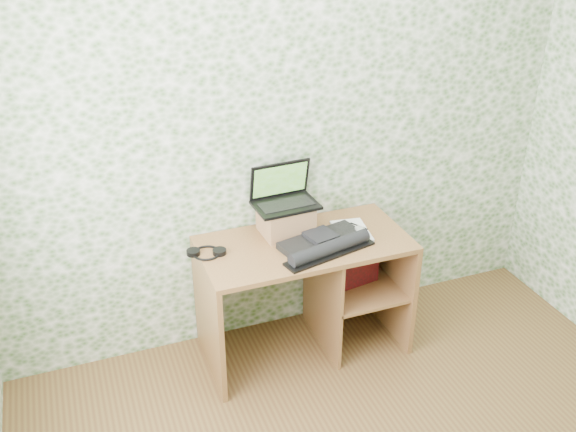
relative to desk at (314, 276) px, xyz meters
name	(u,v)px	position (x,y,z in m)	size (l,w,h in m)	color
wall_back	(285,133)	(-0.08, 0.28, 0.82)	(3.50, 3.50, 0.00)	silver
desk	(314,276)	(0.00, 0.00, 0.00)	(1.20, 0.60, 0.75)	brown
riser	(286,219)	(-0.14, 0.12, 0.35)	(0.28, 0.24, 0.17)	brown
laptop	(283,195)	(-0.14, 0.15, 0.50)	(0.37, 0.27, 0.24)	black
keyboard	(325,244)	(0.00, -0.13, 0.30)	(0.57, 0.39, 0.08)	black
headphones	(206,252)	(-0.63, 0.04, 0.28)	(0.21, 0.20, 0.03)	black
notepad	(352,231)	(0.22, -0.02, 0.28)	(0.19, 0.27, 0.01)	silver
mouse	(360,231)	(0.25, -0.07, 0.30)	(0.06, 0.09, 0.03)	silver
pen	(359,226)	(0.28, 0.01, 0.28)	(0.01, 0.01, 0.12)	black
red_box	(358,261)	(0.27, -0.03, 0.06)	(0.26, 0.08, 0.31)	maroon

